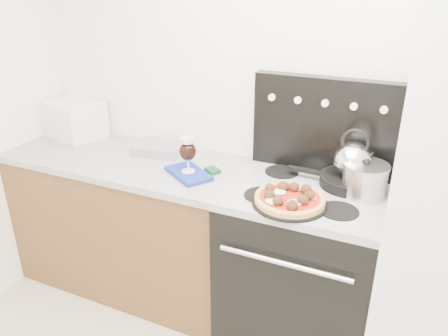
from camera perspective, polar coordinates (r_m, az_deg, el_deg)
The scene contains 15 objects.
room_shell at distance 1.31m, azimuth -1.21°, elevation -5.12°, with size 3.52×3.01×2.52m.
base_cabinet at distance 2.86m, azimuth -11.88°, elevation -7.25°, with size 1.45×0.60×0.86m, color brown.
countertop at distance 2.66m, azimuth -12.69°, elevation 1.08°, with size 1.48×0.63×0.04m, color #A0A0A1.
stove_body at distance 2.43m, azimuth 9.98°, elevation -12.99°, with size 0.76×0.65×0.88m, color black.
cooktop at distance 2.19m, azimuth 10.83°, elevation -3.30°, with size 0.76×0.65×0.04m, color #ADADB2.
backguard at distance 2.34m, azimuth 13.03°, elevation 5.45°, with size 0.76×0.08×0.50m, color black.
toaster_oven at distance 3.06m, azimuth -19.04°, elevation 6.10°, with size 0.37×0.28×0.23m, color silver.
foil_sheet at distance 2.66m, azimuth -8.49°, elevation 2.53°, with size 0.28×0.21×0.06m, color silver.
oven_mitt at distance 2.35m, azimuth -4.66°, elevation -0.72°, with size 0.27×0.16×0.02m, color #172A9D.
beer_glass at distance 2.30m, azimuth -4.75°, elevation 1.74°, with size 0.09×0.09×0.19m, color black, non-canonical shape.
pizza_pan at distance 2.04m, azimuth 8.55°, elevation -4.51°, with size 0.35×0.35×0.01m, color black.
pizza at distance 2.02m, azimuth 8.60°, elevation -3.80°, with size 0.32×0.32×0.05m, color #F0B557, non-canonical shape.
skillet at distance 2.26m, azimuth 16.14°, elevation -1.65°, with size 0.30×0.30×0.05m, color black.
tea_kettle at distance 2.21m, azimuth 16.52°, elevation 1.39°, with size 0.19×0.19×0.21m, color silver, non-canonical shape.
stock_pot at distance 2.17m, azimuth 17.90°, elevation -1.57°, with size 0.20×0.20×0.15m, color #BCBCBC.
Camera 1 is at (0.50, -0.74, 1.88)m, focal length 35.00 mm.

